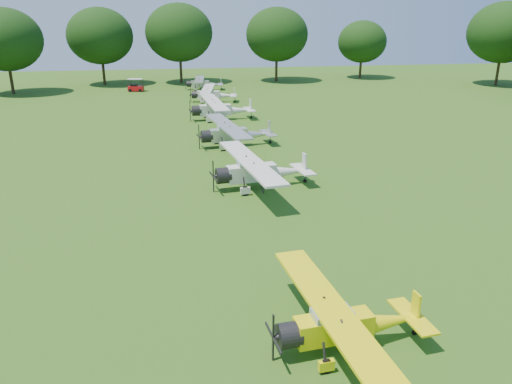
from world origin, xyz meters
TOP-DOWN VIEW (x-y plane):
  - ground at (0.00, 0.00)m, footprint 160.00×160.00m
  - tree_belt at (3.57, 0.16)m, footprint 137.36×130.27m
  - aircraft_2 at (1.28, -16.43)m, footprint 5.76×9.17m
  - aircraft_3 at (1.34, 1.06)m, footprint 6.93×10.99m
  - aircraft_4 at (1.14, 12.39)m, footprint 6.92×10.99m
  - aircraft_5 at (1.12, 24.26)m, footprint 7.21×11.49m
  - aircraft_6 at (1.28, 36.24)m, footprint 6.27×9.93m
  - aircraft_7 at (0.91, 47.78)m, footprint 5.85×9.31m
  - golf_cart at (-9.26, 47.85)m, footprint 2.42×1.76m

SIDE VIEW (x-z plane):
  - ground at x=0.00m, z-range 0.00..0.00m
  - golf_cart at x=-9.26m, z-range -0.31..1.57m
  - aircraft_2 at x=1.28m, z-range 0.15..1.95m
  - aircraft_7 at x=0.91m, z-range 0.15..1.98m
  - aircraft_6 at x=1.28m, z-range 0.16..2.11m
  - aircraft_4 at x=1.14m, z-range 0.18..2.34m
  - aircraft_3 at x=1.34m, z-range 0.18..2.34m
  - aircraft_5 at x=1.12m, z-range 0.19..2.45m
  - tree_belt at x=3.57m, z-range 0.77..15.29m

